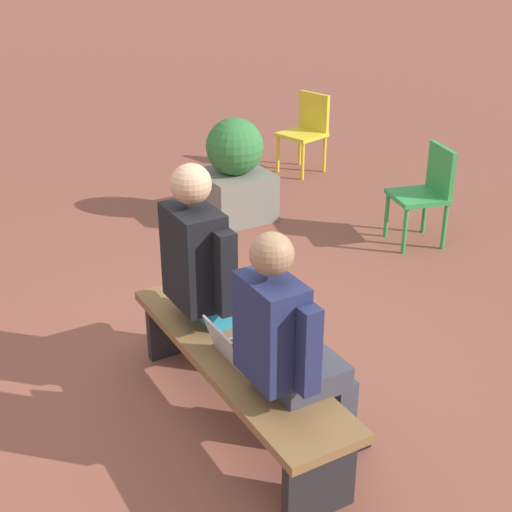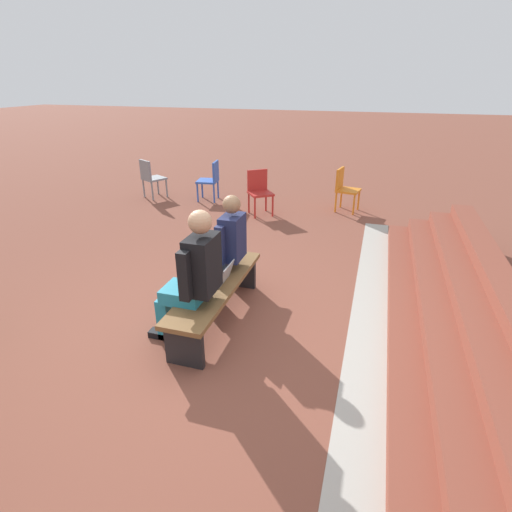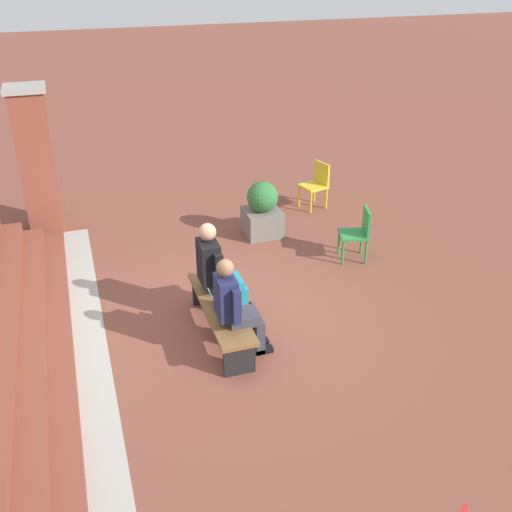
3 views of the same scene
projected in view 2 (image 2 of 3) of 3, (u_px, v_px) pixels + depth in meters
ground_plane at (208, 335)px, 4.16m from camera, size 60.00×60.00×0.00m
concrete_strip at (366, 345)px, 4.01m from camera, size 7.48×0.40×0.01m
brick_steps at (476, 344)px, 3.66m from camera, size 6.68×1.20×0.60m
bench at (217, 291)px, 4.29m from camera, size 1.80×0.44×0.45m
person_student at (224, 246)px, 4.53m from camera, size 0.52×0.66×1.31m
person_adult at (193, 275)px, 3.81m from camera, size 0.57×0.72×1.39m
laptop at (219, 277)px, 4.27m from camera, size 0.32×0.29×0.21m
plastic_chair_mid_courtyard at (259, 189)px, 7.67m from camera, size 0.59×0.59×0.84m
plastic_chair_far_left at (345, 187)px, 7.84m from camera, size 0.49×0.49×0.84m
plastic_chair_by_pillar at (211, 178)px, 8.50m from camera, size 0.48×0.48×0.84m
plastic_chair_far_right at (151, 176)px, 8.67m from camera, size 0.57×0.57×0.84m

